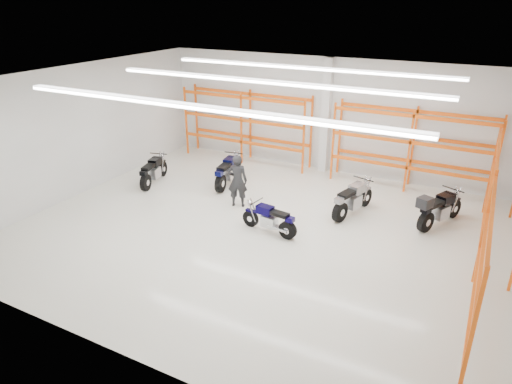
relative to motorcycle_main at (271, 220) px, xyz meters
The scene contains 12 objects.
ground 0.64m from the motorcycle_main, behind, with size 14.00×14.00×0.00m, color silver.
room_shell 2.89m from the motorcycle_main, behind, with size 14.02×12.02×4.51m.
motorcycle_main is the anchor object (origin of this frame).
motorcycle_back_a 5.86m from the motorcycle_main, 165.49° to the left, with size 0.81×2.08×1.04m.
motorcycle_back_b 4.10m from the motorcycle_main, 139.30° to the left, with size 0.74×2.25×1.11m.
motorcycle_back_c 2.95m from the motorcycle_main, 53.37° to the left, with size 0.93×2.19×1.09m.
motorcycle_back_d 5.15m from the motorcycle_main, 32.68° to the left, with size 1.21×2.18×1.18m.
standing_man 2.29m from the motorcycle_main, 146.26° to the left, with size 0.67×0.44×1.83m, color black.
structural_column 6.15m from the motorcycle_main, 94.62° to the left, with size 0.32×0.32×4.50m, color white.
pallet_racking_back_left 6.87m from the motorcycle_main, 125.07° to the left, with size 5.67×0.87×3.00m.
pallet_racking_back_right 6.39m from the motorcycle_main, 62.06° to the left, with size 5.67×0.87×3.00m.
pallet_racking_side 6.16m from the motorcycle_main, ahead, with size 0.87×9.07×3.00m.
Camera 1 is at (5.70, -11.05, 6.60)m, focal length 32.00 mm.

